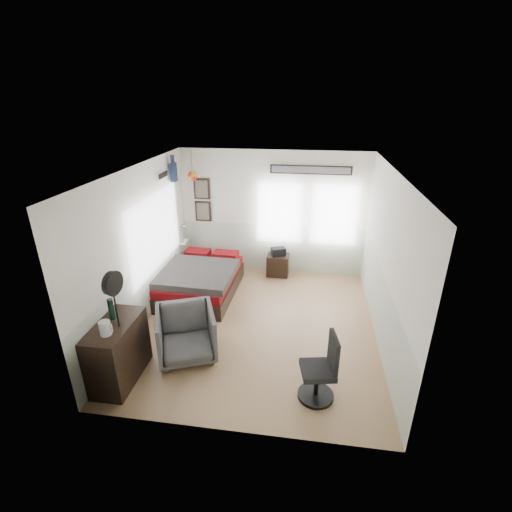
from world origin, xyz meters
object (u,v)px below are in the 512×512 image
Objects in this scene: dresser at (118,352)px; armchair at (186,334)px; nightstand at (278,265)px; bed at (201,280)px; task_chair at (321,373)px.

dresser is 0.98m from armchair.
dresser is at bearing -163.52° from armchair.
dresser is 2.12× the size of nightstand.
nightstand is (1.89, 3.61, -0.21)m from dresser.
bed is 2.57m from dresser.
armchair is (0.77, 0.61, -0.05)m from dresser.
nightstand is (1.12, 3.00, -0.16)m from armchair.
bed is 3.42m from task_chair.
bed is 4.14× the size of nightstand.
bed is 1.95m from armchair.
dresser is 4.08m from nightstand.
bed is 2.25× the size of armchair.
bed is 1.96× the size of dresser.
armchair reaches higher than nightstand.
armchair is 3.20m from nightstand.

